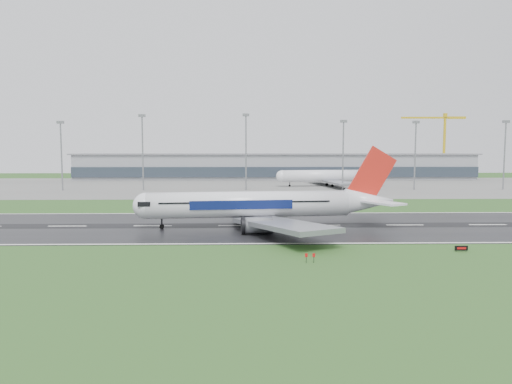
{
  "coord_description": "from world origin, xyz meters",
  "views": [
    {
      "loc": [
        -17.92,
        -110.62,
        17.92
      ],
      "look_at": [
        -15.32,
        12.0,
        7.0
      ],
      "focal_mm": 33.11,
      "sensor_mm": 36.0,
      "label": 1
    }
  ],
  "objects": [
    {
      "name": "ground",
      "position": [
        0.0,
        0.0,
        0.0
      ],
      "size": [
        520.0,
        520.0,
        0.0
      ],
      "primitive_type": "plane",
      "color": "#254E1C",
      "rests_on": "ground"
    },
    {
      "name": "runway",
      "position": [
        0.0,
        0.0,
        0.05
      ],
      "size": [
        400.0,
        45.0,
        0.1
      ],
      "primitive_type": "cube",
      "color": "black",
      "rests_on": "ground"
    },
    {
      "name": "runway_sign",
      "position": [
        20.25,
        -29.05,
        0.52
      ],
      "size": [
        2.3,
        0.73,
        1.04
      ],
      "primitive_type": null,
      "rotation": [
        0.0,
        0.0,
        0.21
      ],
      "color": "black",
      "rests_on": "ground"
    },
    {
      "name": "tower_crane",
      "position": [
        113.28,
        200.0,
        21.09
      ],
      "size": [
        42.58,
        3.11,
        42.18
      ],
      "primitive_type": null,
      "rotation": [
        0.0,
        0.0,
        -0.02
      ],
      "color": "gold",
      "rests_on": "ground"
    },
    {
      "name": "main_airliner",
      "position": [
        -12.99,
        -1.9,
        9.09
      ],
      "size": [
        66.57,
        63.98,
        17.99
      ],
      "primitive_type": null,
      "rotation": [
        0.0,
        0.0,
        0.1
      ],
      "color": "white",
      "rests_on": "runway"
    },
    {
      "name": "apron",
      "position": [
        0.0,
        125.0,
        0.04
      ],
      "size": [
        400.0,
        130.0,
        0.08
      ],
      "primitive_type": "cube",
      "color": "slate",
      "rests_on": "ground"
    },
    {
      "name": "floodmast_1",
      "position": [
        -63.71,
        100.0,
        16.23
      ],
      "size": [
        0.64,
        0.64,
        32.46
      ],
      "primitive_type": "cylinder",
      "color": "gray",
      "rests_on": "ground"
    },
    {
      "name": "floodmast_5",
      "position": [
        98.65,
        100.0,
        15.01
      ],
      "size": [
        0.64,
        0.64,
        30.02
      ],
      "primitive_type": "cylinder",
      "color": "gray",
      "rests_on": "ground"
    },
    {
      "name": "floodmast_3",
      "position": [
        25.52,
        100.0,
        15.05
      ],
      "size": [
        0.64,
        0.64,
        30.1
      ],
      "primitive_type": "cylinder",
      "color": "gray",
      "rests_on": "ground"
    },
    {
      "name": "floodmast_4",
      "position": [
        58.03,
        100.0,
        14.89
      ],
      "size": [
        0.64,
        0.64,
        29.78
      ],
      "primitive_type": "cylinder",
      "color": "gray",
      "rests_on": "ground"
    },
    {
      "name": "floodmast_0",
      "position": [
        -99.48,
        100.0,
        14.74
      ],
      "size": [
        0.64,
        0.64,
        29.48
      ],
      "primitive_type": "cylinder",
      "color": "gray",
      "rests_on": "ground"
    },
    {
      "name": "floodmast_2",
      "position": [
        -17.93,
        100.0,
        16.4
      ],
      "size": [
        0.64,
        0.64,
        32.8
      ],
      "primitive_type": "cylinder",
      "color": "gray",
      "rests_on": "ground"
    },
    {
      "name": "terminal",
      "position": [
        0.0,
        185.0,
        7.5
      ],
      "size": [
        240.0,
        36.0,
        15.0
      ],
      "primitive_type": "cube",
      "color": "gray",
      "rests_on": "ground"
    },
    {
      "name": "parked_airliner",
      "position": [
        23.05,
        121.85,
        8.31
      ],
      "size": [
        63.3,
        60.04,
        16.46
      ],
      "primitive_type": null,
      "rotation": [
        0.0,
        0.0,
        0.15
      ],
      "color": "white",
      "rests_on": "apron"
    }
  ]
}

